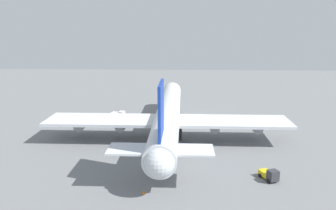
% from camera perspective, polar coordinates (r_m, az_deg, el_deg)
% --- Properties ---
extents(ground_plane, '(289.96, 289.96, 0.00)m').
position_cam_1_polar(ground_plane, '(92.01, -0.00, -5.19)').
color(ground_plane, slate).
extents(cargo_airplane, '(72.49, 61.51, 18.97)m').
position_cam_1_polar(cargo_airplane, '(89.84, -0.01, -1.63)').
color(cargo_airplane, silver).
rests_on(cargo_airplane, ground_plane).
extents(pushback_tractor, '(3.54, 4.71, 1.99)m').
position_cam_1_polar(pushback_tractor, '(111.97, -8.24, -1.48)').
color(pushback_tractor, white).
rests_on(pushback_tractor, ground_plane).
extents(maintenance_van, '(4.62, 3.44, 2.35)m').
position_cam_1_polar(maintenance_van, '(69.21, 16.49, -11.01)').
color(maintenance_van, '#333338').
rests_on(maintenance_van, ground_plane).
extents(safety_cone_nose, '(0.56, 0.56, 0.81)m').
position_cam_1_polar(safety_cone_nose, '(123.48, -0.91, -0.31)').
color(safety_cone_nose, orange).
rests_on(safety_cone_nose, ground_plane).
extents(safety_cone_tail, '(0.54, 0.54, 0.77)m').
position_cam_1_polar(safety_cone_tail, '(61.93, -4.09, -14.17)').
color(safety_cone_tail, orange).
rests_on(safety_cone_tail, ground_plane).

